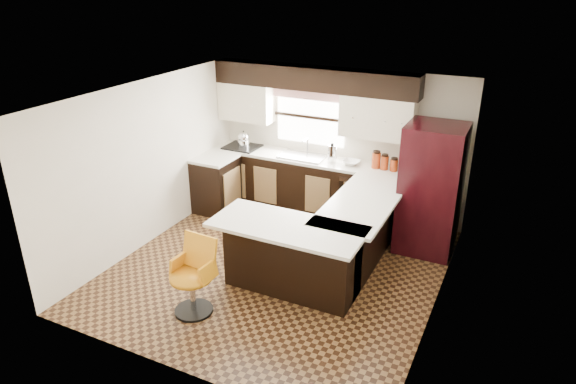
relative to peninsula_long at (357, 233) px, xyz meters
The scene contains 30 objects.
floor 1.18m from the peninsula_long, 145.22° to the right, with size 4.40×4.40×0.00m, color #49301A.
ceiling 2.24m from the peninsula_long, 145.22° to the right, with size 4.40×4.40×0.00m, color silver.
wall_back 1.96m from the peninsula_long, 119.74° to the left, with size 4.40×4.40×0.00m, color beige.
wall_front 3.06m from the peninsula_long, 107.67° to the right, with size 4.40×4.40×0.00m, color beige.
wall_left 3.15m from the peninsula_long, 168.23° to the right, with size 4.40×4.40×0.00m, color beige.
wall_right 1.55m from the peninsula_long, 27.51° to the right, with size 4.40×4.40×0.00m, color beige.
base_cab_back 1.86m from the peninsula_long, 136.64° to the left, with size 3.30×0.60×0.90m, color black.
base_cab_left 2.77m from the peninsula_long, 166.97° to the left, with size 0.60×0.70×0.90m, color black.
counter_back 1.92m from the peninsula_long, 136.64° to the left, with size 3.30×0.60×0.04m, color silver.
counter_left 2.81m from the peninsula_long, 166.97° to the left, with size 0.60×0.70×0.04m, color silver.
soffit 2.60m from the peninsula_long, 132.88° to the left, with size 3.40×0.35×0.36m, color black.
upper_cab_left 3.15m from the peninsula_long, 150.95° to the left, with size 0.94×0.35×0.64m, color beige.
upper_cab_right 1.90m from the peninsula_long, 98.93° to the left, with size 1.14×0.35×0.64m, color beige.
window_pane 2.36m from the peninsula_long, 132.00° to the left, with size 1.20×0.02×0.90m, color white.
valance 2.54m from the peninsula_long, 132.74° to the left, with size 1.30×0.06×0.18m, color #D19B93.
sink 1.95m from the peninsula_long, 138.13° to the left, with size 0.75×0.45×0.03m, color #B2B2B7.
dishwasher 1.05m from the peninsula_long, 109.47° to the left, with size 0.58×0.03×0.78m, color black.
cooktop 2.89m from the peninsula_long, 153.80° to the left, with size 0.58×0.50×0.03m, color black.
peninsula_long is the anchor object (origin of this frame).
peninsula_return 1.11m from the peninsula_long, 118.30° to the right, with size 1.65×0.60×0.90m, color black.
counter_pen_long 0.48m from the peninsula_long, ahead, with size 0.84×1.95×0.04m, color silver.
counter_pen_return 1.29m from the peninsula_long, 117.10° to the right, with size 1.89×0.84×0.04m, color silver.
refrigerator 1.24m from the peninsula_long, 47.01° to the left, with size 0.80×0.77×1.87m, color black.
bar_chair 2.38m from the peninsula_long, 125.22° to the right, with size 0.50×0.50×0.94m, color orange, non-canonical shape.
kettle 2.89m from the peninsula_long, 153.47° to the left, with size 0.21×0.21×0.28m, color silver, non-canonical shape.
percolator 1.68m from the peninsula_long, 124.94° to the left, with size 0.14×0.14×0.27m, color silver.
mixing_bowl 1.49m from the peninsula_long, 113.90° to the left, with size 0.27×0.27×0.07m, color white.
canister_large 1.44m from the peninsula_long, 97.38° to the left, with size 0.14×0.14×0.25m, color #9D3411.
canister_med 1.43m from the peninsula_long, 91.39° to the left, with size 0.12×0.12×0.21m, color #9D3411.
canister_small 1.43m from the peninsula_long, 84.84° to the left, with size 0.12×0.12×0.18m, color #9D3411.
Camera 1 is at (2.78, -5.40, 3.76)m, focal length 32.00 mm.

